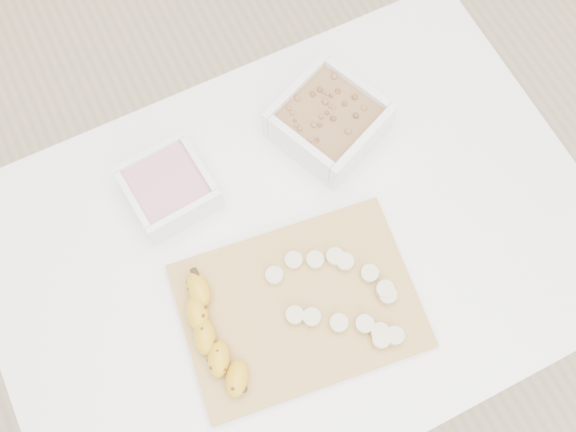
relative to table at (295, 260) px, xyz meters
name	(u,v)px	position (x,y,z in m)	size (l,w,h in m)	color
ground	(293,327)	(0.00, 0.00, -0.65)	(3.50, 3.50, 0.00)	#C6AD89
table	(295,260)	(0.00, 0.00, 0.00)	(1.00, 0.70, 0.75)	white
bowl_yogurt	(169,188)	(-0.15, 0.17, 0.13)	(0.14, 0.14, 0.06)	white
bowl_granola	(329,121)	(0.14, 0.16, 0.13)	(0.21, 0.21, 0.08)	white
cutting_board	(299,306)	(-0.04, -0.10, 0.10)	(0.37, 0.26, 0.01)	tan
banana	(215,337)	(-0.18, -0.09, 0.13)	(0.05, 0.20, 0.03)	gold
banana_slices	(344,297)	(0.02, -0.12, 0.12)	(0.17, 0.21, 0.02)	beige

